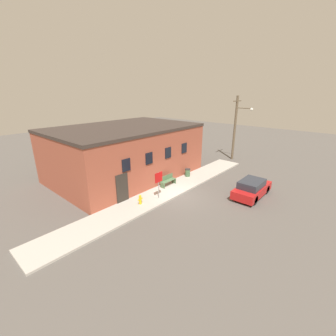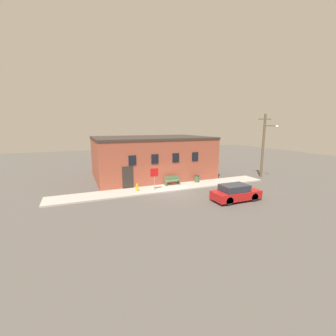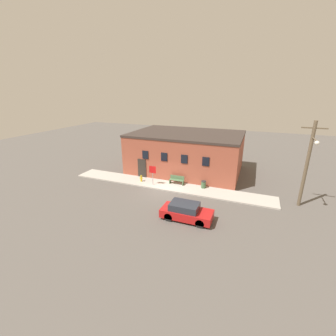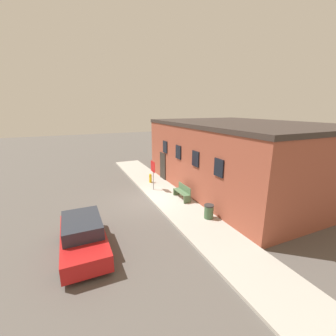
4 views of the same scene
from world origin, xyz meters
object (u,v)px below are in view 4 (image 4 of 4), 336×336
stop_sign (153,170)px  bench (182,192)px  fire_hydrant (150,178)px  trash_bin (209,211)px  parked_car (83,236)px

stop_sign → bench: 2.68m
fire_hydrant → bench: bench is taller
trash_bin → parked_car: parked_car is taller
stop_sign → parked_car: bearing=-43.8°
stop_sign → trash_bin: stop_sign is taller
bench → trash_bin: size_ratio=2.10×
parked_car → trash_bin: bearing=90.4°
fire_hydrant → parked_car: (6.63, -5.24, 0.17)m
fire_hydrant → parked_car: bearing=-38.3°
fire_hydrant → stop_sign: bearing=-12.5°
stop_sign → parked_car: 7.13m
bench → fire_hydrant: bearing=-168.7°
fire_hydrant → parked_car: size_ratio=0.18×
trash_bin → fire_hydrant: bearing=-173.2°
fire_hydrant → trash_bin: (6.59, 0.79, 0.02)m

